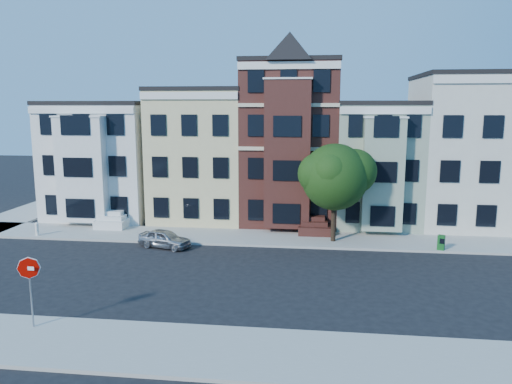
# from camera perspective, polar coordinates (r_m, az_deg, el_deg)

# --- Properties ---
(ground) EXTENTS (120.00, 120.00, 0.00)m
(ground) POSITION_cam_1_polar(r_m,az_deg,el_deg) (26.36, 2.21, -10.04)
(ground) COLOR black
(far_sidewalk) EXTENTS (60.00, 4.00, 0.15)m
(far_sidewalk) POSITION_cam_1_polar(r_m,az_deg,el_deg) (33.95, 3.35, -5.34)
(far_sidewalk) COLOR #9E9B93
(far_sidewalk) RESTS_ON ground
(near_sidewalk) EXTENTS (60.00, 4.00, 0.15)m
(near_sidewalk) POSITION_cam_1_polar(r_m,az_deg,el_deg) (19.03, 0.08, -17.99)
(near_sidewalk) COLOR #9E9B93
(near_sidewalk) RESTS_ON ground
(house_white) EXTENTS (8.00, 9.00, 9.00)m
(house_white) POSITION_cam_1_polar(r_m,az_deg,el_deg) (42.98, -16.42, 3.49)
(house_white) COLOR silver
(house_white) RESTS_ON ground
(house_yellow) EXTENTS (7.00, 9.00, 10.00)m
(house_yellow) POSITION_cam_1_polar(r_m,az_deg,el_deg) (40.43, -5.95, 4.17)
(house_yellow) COLOR beige
(house_yellow) RESTS_ON ground
(house_brown) EXTENTS (7.00, 9.00, 12.00)m
(house_brown) POSITION_cam_1_polar(r_m,az_deg,el_deg) (39.37, 4.05, 5.51)
(house_brown) COLOR #3E1B15
(house_brown) RESTS_ON ground
(house_green) EXTENTS (6.00, 9.00, 9.00)m
(house_green) POSITION_cam_1_polar(r_m,az_deg,el_deg) (39.71, 13.44, 3.13)
(house_green) COLOR gray
(house_green) RESTS_ON ground
(house_cream) EXTENTS (8.00, 9.00, 11.00)m
(house_cream) POSITION_cam_1_polar(r_m,az_deg,el_deg) (41.00, 23.29, 4.20)
(house_cream) COLOR beige
(house_cream) RESTS_ON ground
(street_tree) EXTENTS (8.64, 8.64, 7.94)m
(street_tree) POSITION_cam_1_polar(r_m,az_deg,el_deg) (32.64, 8.97, 1.19)
(street_tree) COLOR #214513
(street_tree) RESTS_ON far_sidewalk
(parked_car) EXTENTS (3.70, 2.32, 1.17)m
(parked_car) POSITION_cam_1_polar(r_m,az_deg,el_deg) (32.49, -10.40, -5.26)
(parked_car) COLOR #A0A2A7
(parked_car) RESTS_ON ground
(newspaper_box) EXTENTS (0.52, 0.50, 0.92)m
(newspaper_box) POSITION_cam_1_polar(r_m,az_deg,el_deg) (33.03, 20.40, -5.43)
(newspaper_box) COLOR #13571E
(newspaper_box) RESTS_ON far_sidewalk
(fire_hydrant) EXTENTS (0.26, 0.26, 0.73)m
(fire_hydrant) POSITION_cam_1_polar(r_m,az_deg,el_deg) (37.49, -23.73, -4.02)
(fire_hydrant) COLOR white
(fire_hydrant) RESTS_ON far_sidewalk
(stop_sign) EXTENTS (0.91, 0.20, 3.30)m
(stop_sign) POSITION_cam_1_polar(r_m,az_deg,el_deg) (22.15, -24.37, -9.93)
(stop_sign) COLOR #A70600
(stop_sign) RESTS_ON near_sidewalk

